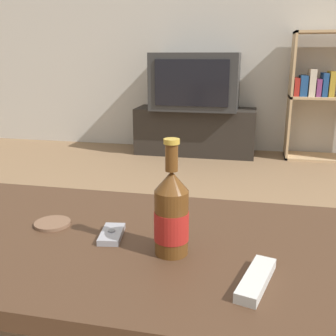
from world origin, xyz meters
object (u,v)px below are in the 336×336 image
(television, at_px, (196,81))
(cell_phone, at_px, (111,235))
(remote_control, at_px, (256,280))
(tv_stand, at_px, (195,131))
(beer_bottle, at_px, (171,214))
(bookshelf, at_px, (320,93))

(television, bearing_deg, cell_phone, -85.84)
(remote_control, bearing_deg, tv_stand, 115.31)
(television, xyz_separation_m, cell_phone, (0.20, -2.76, -0.18))
(beer_bottle, height_order, remote_control, beer_bottle)
(tv_stand, relative_size, cell_phone, 10.31)
(beer_bottle, distance_m, cell_phone, 0.18)
(tv_stand, distance_m, remote_control, 2.95)
(remote_control, bearing_deg, beer_bottle, 169.04)
(tv_stand, distance_m, television, 0.45)
(bookshelf, height_order, beer_bottle, bookshelf)
(bookshelf, bearing_deg, beer_bottle, -104.06)
(tv_stand, bearing_deg, remote_control, -79.63)
(television, height_order, bookshelf, bookshelf)
(tv_stand, height_order, television, television)
(beer_bottle, bearing_deg, cell_phone, 164.34)
(cell_phone, bearing_deg, beer_bottle, -24.42)
(beer_bottle, bearing_deg, television, 97.15)
(television, height_order, beer_bottle, television)
(remote_control, bearing_deg, cell_phone, 173.57)
(beer_bottle, relative_size, remote_control, 1.60)
(bookshelf, height_order, remote_control, bookshelf)
(bookshelf, relative_size, remote_control, 6.91)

